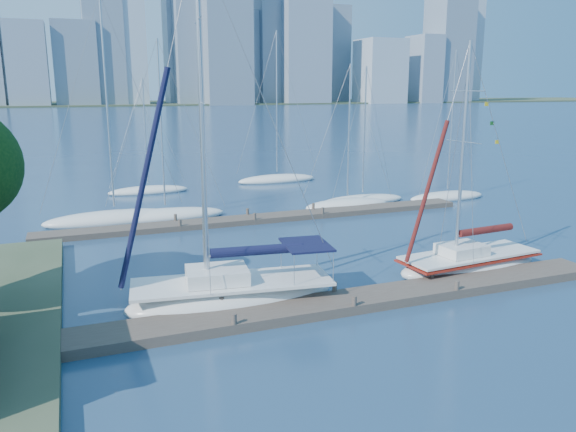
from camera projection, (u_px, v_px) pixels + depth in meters
name	position (u px, v px, depth m)	size (l,w,h in m)	color
ground	(344.00, 307.00, 23.47)	(700.00, 700.00, 0.00)	#18314D
near_dock	(344.00, 302.00, 23.42)	(26.00, 2.00, 0.40)	#463B33
far_dock	(265.00, 218.00, 38.67)	(30.00, 1.80, 0.36)	#463B33
far_shore	(86.00, 104.00, 314.24)	(800.00, 100.00, 1.50)	#38472D
sailboat_navy	(232.00, 279.00, 23.49)	(9.26, 4.05, 15.01)	silver
sailboat_maroon	(469.00, 253.00, 27.89)	(7.97, 3.16, 11.58)	silver
bg_boat_0	(115.00, 218.00, 38.10)	(9.46, 3.21, 15.14)	silver
bg_boat_1	(166.00, 216.00, 39.11)	(8.57, 5.01, 12.46)	silver
bg_boat_3	(347.00, 205.00, 42.84)	(7.19, 3.60, 11.01)	silver
bg_boat_4	(362.00, 200.00, 44.68)	(7.41, 4.55, 10.85)	silver
bg_boat_5	(447.00, 197.00, 46.06)	(7.24, 3.78, 12.16)	silver
bg_boat_6	(149.00, 191.00, 48.83)	(7.11, 3.64, 10.00)	silver
bg_boat_7	(277.00, 179.00, 54.67)	(8.12, 3.55, 14.47)	silver
skyline	(126.00, 34.00, 286.88)	(502.95, 51.31, 121.79)	#7E90A3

